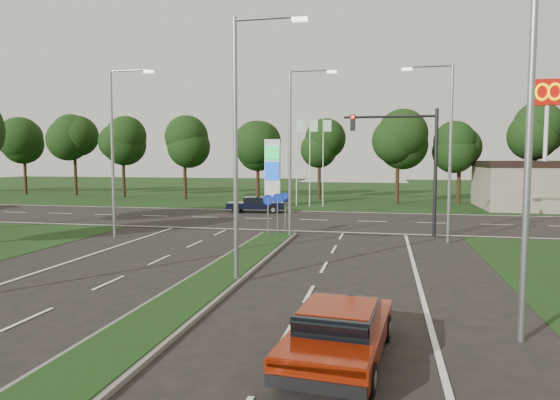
# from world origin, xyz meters

# --- Properties ---
(ground) EXTENTS (160.00, 160.00, 0.00)m
(ground) POSITION_xyz_m (0.00, 0.00, 0.00)
(ground) COLOR black
(ground) RESTS_ON ground
(verge_far) EXTENTS (160.00, 50.00, 0.02)m
(verge_far) POSITION_xyz_m (0.00, 55.00, 0.00)
(verge_far) COLOR black
(verge_far) RESTS_ON ground
(cross_road) EXTENTS (160.00, 12.00, 0.02)m
(cross_road) POSITION_xyz_m (0.00, 24.00, 0.00)
(cross_road) COLOR black
(cross_road) RESTS_ON ground
(median_kerb) EXTENTS (2.00, 26.00, 0.12)m
(median_kerb) POSITION_xyz_m (0.00, 4.00, 0.06)
(median_kerb) COLOR slate
(median_kerb) RESTS_ON ground
(streetlight_median_near) EXTENTS (2.53, 0.22, 9.00)m
(streetlight_median_near) POSITION_xyz_m (1.00, 6.00, 5.08)
(streetlight_median_near) COLOR gray
(streetlight_median_near) RESTS_ON ground
(streetlight_median_far) EXTENTS (2.53, 0.22, 9.00)m
(streetlight_median_far) POSITION_xyz_m (1.00, 16.00, 5.08)
(streetlight_median_far) COLOR gray
(streetlight_median_far) RESTS_ON ground
(streetlight_left_far) EXTENTS (2.53, 0.22, 9.00)m
(streetlight_left_far) POSITION_xyz_m (-8.30, 14.00, 5.08)
(streetlight_left_far) COLOR gray
(streetlight_left_far) RESTS_ON ground
(streetlight_right_far) EXTENTS (2.53, 0.22, 9.00)m
(streetlight_right_far) POSITION_xyz_m (8.80, 16.00, 5.08)
(streetlight_right_far) COLOR gray
(streetlight_right_far) RESTS_ON ground
(streetlight_right_near) EXTENTS (2.53, 0.22, 9.00)m
(streetlight_right_near) POSITION_xyz_m (8.80, 2.00, 5.08)
(streetlight_right_near) COLOR gray
(streetlight_right_near) RESTS_ON ground
(traffic_signal) EXTENTS (5.10, 0.42, 7.00)m
(traffic_signal) POSITION_xyz_m (7.19, 18.00, 4.65)
(traffic_signal) COLOR black
(traffic_signal) RESTS_ON ground
(median_signs) EXTENTS (1.16, 1.76, 2.38)m
(median_signs) POSITION_xyz_m (0.00, 16.40, 1.71)
(median_signs) COLOR gray
(median_signs) RESTS_ON ground
(gas_pylon) EXTENTS (5.80, 1.26, 8.00)m
(gas_pylon) POSITION_xyz_m (-3.79, 33.05, 3.20)
(gas_pylon) COLOR silver
(gas_pylon) RESTS_ON ground
(mcdonalds_sign) EXTENTS (2.20, 0.47, 10.40)m
(mcdonalds_sign) POSITION_xyz_m (18.00, 31.97, 7.99)
(mcdonalds_sign) COLOR silver
(mcdonalds_sign) RESTS_ON ground
(treeline_far) EXTENTS (6.00, 6.00, 9.90)m
(treeline_far) POSITION_xyz_m (0.10, 39.93, 6.83)
(treeline_far) COLOR black
(treeline_far) RESTS_ON ground
(red_sedan) EXTENTS (2.26, 4.62, 1.23)m
(red_sedan) POSITION_xyz_m (4.90, -0.02, 0.66)
(red_sedan) COLOR maroon
(red_sedan) RESTS_ON ground
(navy_sedan) EXTENTS (4.73, 2.41, 1.25)m
(navy_sedan) POSITION_xyz_m (-4.19, 28.00, 0.67)
(navy_sedan) COLOR black
(navy_sedan) RESTS_ON ground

